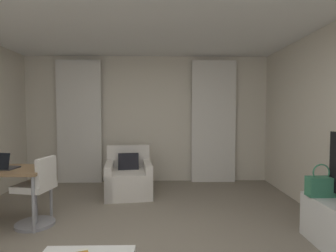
% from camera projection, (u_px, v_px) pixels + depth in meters
% --- Properties ---
extents(wall_window, '(5.12, 0.06, 2.60)m').
position_uv_depth(wall_window, '(147.00, 119.00, 5.70)').
color(wall_window, beige).
rests_on(wall_window, ground).
extents(curtain_left_panel, '(0.90, 0.06, 2.50)m').
position_uv_depth(curtain_left_panel, '(79.00, 122.00, 5.55)').
color(curtain_left_panel, silver).
rests_on(curtain_left_panel, ground).
extents(curtain_right_panel, '(0.90, 0.06, 2.50)m').
position_uv_depth(curtain_right_panel, '(214.00, 122.00, 5.60)').
color(curtain_right_panel, silver).
rests_on(curtain_right_panel, ground).
extents(armchair, '(0.88, 0.96, 0.83)m').
position_uv_depth(armchair, '(129.00, 178.00, 4.78)').
color(armchair, silver).
rests_on(armchair, ground).
extents(desk_chair, '(0.48, 0.48, 0.88)m').
position_uv_depth(desk_chair, '(37.00, 195.00, 3.46)').
color(desk_chair, gray).
rests_on(desk_chair, ground).
extents(laptop, '(0.35, 0.29, 0.22)m').
position_uv_depth(laptop, '(2.00, 166.00, 3.42)').
color(laptop, '#2D2D33').
rests_on(laptop, desk).
extents(handbag_primary, '(0.30, 0.14, 0.37)m').
position_uv_depth(handbag_primary, '(321.00, 186.00, 3.05)').
color(handbag_primary, '#387F5B').
rests_on(handbag_primary, tv_console).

